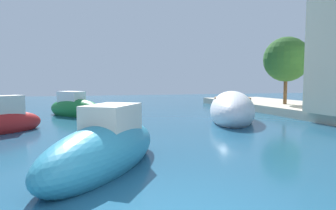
% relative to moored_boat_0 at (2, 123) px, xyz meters
% --- Properties ---
extents(moored_boat_0, '(3.44, 3.23, 1.75)m').
position_rel_moored_boat_0_xyz_m(moored_boat_0, '(0.00, 0.00, 0.00)').
color(moored_boat_0, '#B21E1E').
rests_on(moored_boat_0, ground).
extents(moored_boat_2, '(3.91, 4.22, 1.78)m').
position_rel_moored_boat_0_xyz_m(moored_boat_2, '(2.70, 5.22, 0.04)').
color(moored_boat_2, '#197233').
rests_on(moored_boat_2, ground).
extents(moored_boat_3, '(3.88, 4.84, 1.81)m').
position_rel_moored_boat_0_xyz_m(moored_boat_3, '(3.70, -6.07, 0.05)').
color(moored_boat_3, teal).
rests_on(moored_boat_3, ground).
extents(moored_boat_4, '(4.71, 6.30, 2.03)m').
position_rel_moored_boat_0_xyz_m(moored_boat_4, '(10.69, 0.42, 0.16)').
color(moored_boat_4, white).
rests_on(moored_boat_4, ground).
extents(quayside_tree, '(3.08, 3.08, 4.64)m').
position_rel_moored_boat_0_xyz_m(quayside_tree, '(16.72, 3.86, 3.19)').
color(quayside_tree, brown).
rests_on(quayside_tree, quay_promenade).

